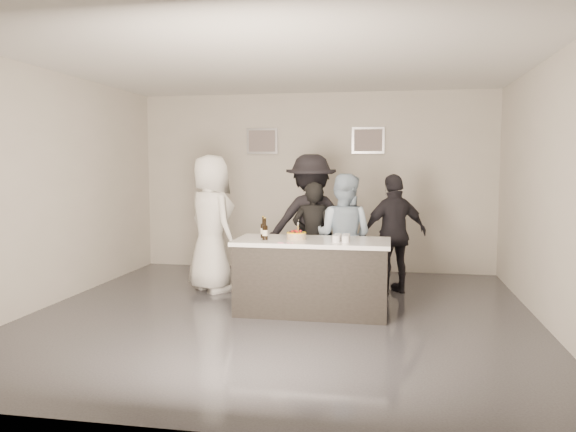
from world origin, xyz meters
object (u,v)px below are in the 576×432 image
object	(u,v)px
bar_counter	(312,276)
beer_bottle_b	(265,229)
cake	(296,236)
person_main_blue	(343,236)
person_main_black	(313,239)
person_guest_right	(394,234)
person_guest_back	(311,222)
beer_bottle_a	(263,227)
person_guest_left	(211,223)

from	to	relation	value
bar_counter	beer_bottle_b	world-z (taller)	beer_bottle_b
cake	beer_bottle_b	distance (m)	0.39
bar_counter	person_main_blue	distance (m)	0.99
person_main_black	bar_counter	bearing A→B (deg)	92.23
person_guest_right	person_guest_back	world-z (taller)	person_guest_back
beer_bottle_b	bar_counter	bearing A→B (deg)	12.37
beer_bottle_a	beer_bottle_b	distance (m)	0.19
cake	person_guest_right	distance (m)	1.73
person_main_blue	cake	bearing A→B (deg)	74.52
bar_counter	person_guest_back	bearing A→B (deg)	98.68
bar_counter	person_guest_back	size ratio (longest dim) A/B	0.95
beer_bottle_b	person_guest_left	bearing A→B (deg)	134.16
beer_bottle_a	person_main_blue	xyz separation A→B (m)	(0.93, 0.79, -0.19)
cake	person_guest_back	world-z (taller)	person_guest_back
person_main_black	person_main_blue	xyz separation A→B (m)	(0.42, -0.08, 0.06)
beer_bottle_b	person_guest_back	bearing A→B (deg)	76.32
person_main_blue	person_guest_left	size ratio (longest dim) A/B	0.87
person_guest_left	person_guest_back	xyz separation A→B (m)	(1.38, 0.40, 0.00)
bar_counter	person_guest_left	distance (m)	1.91
bar_counter	person_guest_back	distance (m)	1.44
bar_counter	beer_bottle_a	bearing A→B (deg)	174.30
beer_bottle_a	person_guest_back	size ratio (longest dim) A/B	0.13
bar_counter	person_guest_left	size ratio (longest dim) A/B	0.96
beer_bottle_a	person_guest_back	distance (m)	1.34
cake	person_guest_back	xyz separation A→B (m)	(-0.01, 1.32, 0.04)
person_main_blue	person_guest_left	xyz separation A→B (m)	(-1.89, 0.08, 0.13)
person_guest_left	bar_counter	bearing A→B (deg)	-168.45
person_guest_left	person_guest_back	size ratio (longest dim) A/B	1.00
bar_counter	person_main_black	size ratio (longest dim) A/B	1.19
cake	person_guest_right	world-z (taller)	person_guest_right
cake	person_guest_left	size ratio (longest dim) A/B	0.12
person_main_black	person_guest_back	xyz separation A→B (m)	(-0.09, 0.40, 0.19)
cake	person_main_black	world-z (taller)	person_main_black
person_guest_back	beer_bottle_b	bearing A→B (deg)	59.77
beer_bottle_a	cake	bearing A→B (deg)	-7.58
beer_bottle_b	person_guest_right	size ratio (longest dim) A/B	0.16
person_guest_right	person_guest_back	xyz separation A→B (m)	(-1.19, 0.06, 0.14)
beer_bottle_b	person_main_blue	distance (m)	1.31
beer_bottle_a	beer_bottle_b	xyz separation A→B (m)	(0.06, -0.18, 0.00)
bar_counter	person_main_blue	bearing A→B (deg)	70.28
cake	person_guest_back	bearing A→B (deg)	90.31
bar_counter	person_main_black	bearing A→B (deg)	97.22
person_main_black	person_main_blue	distance (m)	0.43
beer_bottle_b	person_guest_left	size ratio (longest dim) A/B	0.13
cake	person_main_black	xyz separation A→B (m)	(0.08, 0.92, -0.15)
person_main_blue	beer_bottle_a	bearing A→B (deg)	55.61
person_guest_right	person_guest_back	distance (m)	1.20
bar_counter	person_main_black	distance (m)	0.99
person_guest_right	person_main_black	bearing A→B (deg)	-10.30
bar_counter	cake	distance (m)	0.53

